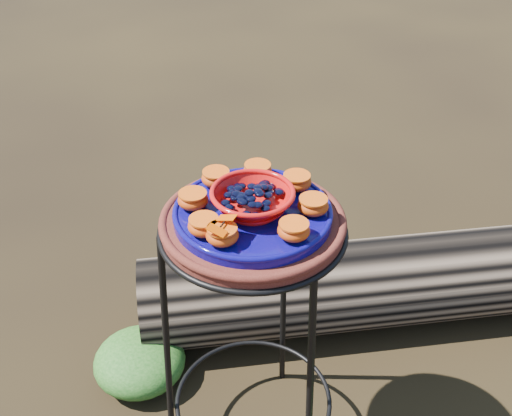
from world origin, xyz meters
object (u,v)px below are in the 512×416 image
at_px(red_bowl, 253,201).
at_px(driftwood_log, 384,282).
at_px(plant_stand, 253,346).
at_px(terracotta_saucer, 253,224).
at_px(cobalt_plate, 253,214).

xyz_separation_m(red_bowl, driftwood_log, (0.21, 0.59, -0.63)).
height_order(plant_stand, driftwood_log, plant_stand).
relative_size(terracotta_saucer, red_bowl, 2.33).
bearing_deg(terracotta_saucer, driftwood_log, 70.73).
xyz_separation_m(cobalt_plate, driftwood_log, (0.21, 0.59, -0.60)).
height_order(plant_stand, cobalt_plate, cobalt_plate).
relative_size(red_bowl, driftwood_log, 0.11).
relative_size(plant_stand, red_bowl, 4.24).
xyz_separation_m(plant_stand, cobalt_plate, (0.00, 0.00, 0.39)).
height_order(plant_stand, red_bowl, red_bowl).
xyz_separation_m(terracotta_saucer, driftwood_log, (0.21, 0.59, -0.57)).
bearing_deg(red_bowl, driftwood_log, 70.73).
height_order(red_bowl, driftwood_log, red_bowl).
xyz_separation_m(plant_stand, terracotta_saucer, (0.00, 0.00, 0.37)).
bearing_deg(plant_stand, cobalt_plate, 0.00).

